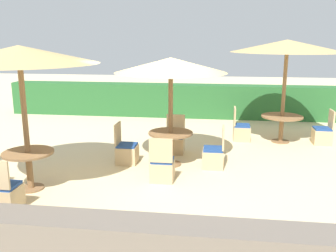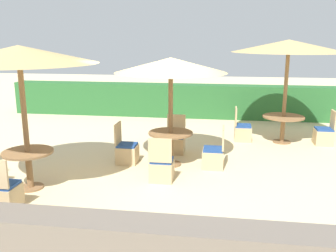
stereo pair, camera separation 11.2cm
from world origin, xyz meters
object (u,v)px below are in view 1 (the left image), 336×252
parasol_back_right (287,46)px  patio_chair_back_right_west (241,131)px  parasol_front_left (19,55)px  patio_chair_center_north (175,142)px  round_table_back_right (282,121)px  patio_chair_center_west (126,152)px  round_table_front_left (29,161)px  patio_chair_back_right_east (322,134)px  patio_chair_center_east (214,156)px  parasol_center (171,66)px  round_table_center (171,140)px  patio_chair_center_south (162,168)px  patio_chair_front_left_south (5,195)px

parasol_back_right → patio_chair_back_right_west: size_ratio=3.17×
parasol_front_left → patio_chair_center_north: 4.25m
round_table_back_right → patio_chair_back_right_west: 1.12m
patio_chair_center_west → patio_chair_back_right_west: size_ratio=1.00×
round_table_front_left → patio_chair_back_right_east: size_ratio=1.01×
patio_chair_center_east → patio_chair_center_north: size_ratio=1.00×
parasol_front_left → parasol_center: parasol_front_left is taller
parasol_center → parasol_front_left: bearing=-144.9°
round_table_center → patio_chair_center_south: 1.03m
patio_chair_back_right_west → patio_chair_center_east: bearing=-17.1°
parasol_center → round_table_back_right: parasol_center is taller
patio_chair_center_east → round_table_center: bearing=86.5°
patio_chair_center_north → patio_chair_back_right_east: bearing=-161.5°
patio_chair_back_right_west → parasol_back_right: bearing=88.4°
patio_chair_front_left_south → parasol_center: size_ratio=0.38×
patio_chair_front_left_south → patio_chair_back_right_east: 7.93m
patio_chair_center_west → patio_chair_back_right_west: bearing=130.4°
parasol_back_right → patio_chair_center_south: bearing=-131.0°
parasol_front_left → patio_chair_center_south: bearing=17.3°
patio_chair_center_west → patio_chair_back_right_east: (4.86, 2.22, 0.00)m
patio_chair_back_right_west → patio_chair_back_right_east: (2.15, -0.08, 0.00)m
parasol_front_left → patio_chair_center_west: parasol_front_left is taller
round_table_front_left → round_table_center: round_table_center is taller
round_table_front_left → round_table_center: 3.01m
parasol_center → patio_chair_back_right_west: size_ratio=2.61×
parasol_front_left → patio_chair_center_east: parasol_front_left is taller
patio_chair_center_south → patio_chair_center_west: (-0.97, 0.96, 0.00)m
patio_chair_front_left_south → patio_chair_center_south: 2.92m
patio_chair_center_east → patio_chair_back_right_east: bearing=-51.8°
patio_chair_front_left_south → patio_chair_center_east: same height
parasol_back_right → patio_chair_back_right_east: 2.56m
parasol_front_left → patio_chair_center_south: parasol_front_left is taller
round_table_front_left → patio_chair_front_left_south: size_ratio=1.01×
patio_chair_center_south → parasol_back_right: bearing=49.0°
patio_chair_center_east → round_table_back_right: 2.95m
parasol_center → patio_chair_back_right_east: 4.85m
round_table_center → patio_chair_center_south: (-0.04, -0.98, -0.32)m
patio_chair_back_right_west → round_table_center: bearing=-36.5°
parasol_center → parasol_back_right: parasol_back_right is taller
patio_chair_center_west → patio_chair_back_right_east: bearing=114.6°
patio_chair_center_west → patio_chair_back_right_east: same height
round_table_front_left → parasol_center: parasol_center is taller
round_table_center → patio_chair_center_east: 1.02m
parasol_center → parasol_back_right: (2.76, 2.26, 0.36)m
patio_chair_front_left_south → parasol_center: 4.09m
parasol_front_left → round_table_center: 3.58m
patio_chair_center_west → patio_chair_center_north: 1.37m
patio_chair_back_right_east → patio_chair_center_south: bearing=129.3°
parasol_front_left → patio_chair_center_north: parasol_front_left is taller
patio_chair_center_east → round_table_front_left: bearing=115.9°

